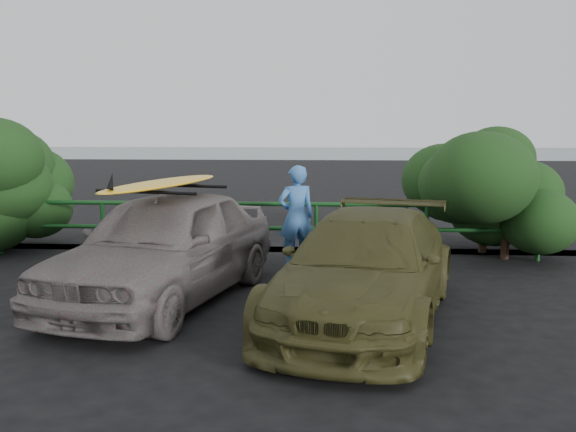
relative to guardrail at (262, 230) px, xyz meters
name	(u,v)px	position (x,y,z in m)	size (l,w,h in m)	color
ground	(213,350)	(0.00, -5.00, -0.52)	(80.00, 80.00, 0.00)	black
ocean	(318,150)	(0.00, 55.00, -0.52)	(200.00, 200.00, 0.00)	slate
guardrail	(262,230)	(0.00, 0.00, 0.00)	(14.00, 0.08, 1.04)	#144619
shrub_left	(18,188)	(-4.80, 0.40, 0.71)	(3.20, 2.40, 2.45)	#1B3D16
shrub_right	(532,197)	(5.00, 0.50, 0.58)	(3.20, 2.40, 2.20)	#1B3D16
sedan	(165,246)	(-1.02, -3.05, 0.25)	(1.83, 4.54, 1.55)	slate
olive_vehicle	(366,268)	(1.70, -3.80, 0.15)	(1.88, 4.62, 1.34)	#41401D
man	(296,216)	(0.67, -0.71, 0.36)	(0.64, 0.42, 1.76)	#417AC5
roof_rack	(163,188)	(-1.02, -3.05, 1.05)	(1.45, 1.01, 0.05)	black
surfboard	(163,183)	(-1.02, -3.05, 1.12)	(0.63, 3.02, 0.09)	yellow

